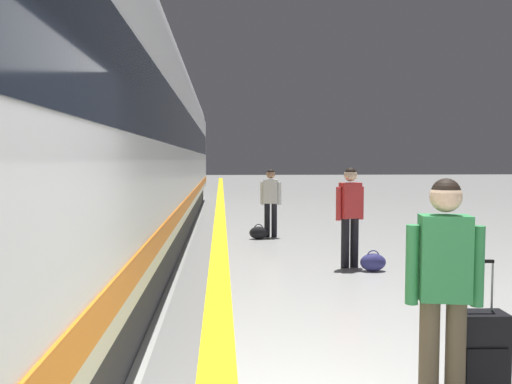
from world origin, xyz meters
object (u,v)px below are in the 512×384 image
object	(u,v)px
traveller_foreground	(444,280)
duffel_bag_near	(373,262)
passenger_mid	(271,198)
high_speed_train	(122,131)
rolling_suitcase_foreground	(480,357)
duffel_bag_mid	(259,233)
passenger_near	(350,210)

from	to	relation	value
traveller_foreground	duffel_bag_near	bearing A→B (deg)	79.03
traveller_foreground	passenger_mid	xyz separation A→B (m)	(-0.41, 8.92, -0.06)
high_speed_train	rolling_suitcase_foreground	distance (m)	9.04
passenger_mid	high_speed_train	bearing A→B (deg)	-162.92
passenger_mid	duffel_bag_mid	xyz separation A→B (m)	(-0.32, -0.34, -0.81)
traveller_foreground	duffel_bag_mid	bearing A→B (deg)	94.84
traveller_foreground	rolling_suitcase_foreground	xyz separation A→B (m)	(0.35, 0.12, -0.62)
traveller_foreground	duffel_bag_mid	world-z (taller)	traveller_foreground
rolling_suitcase_foreground	duffel_bag_near	bearing A→B (deg)	82.82
high_speed_train	duffel_bag_mid	world-z (taller)	high_speed_train
high_speed_train	passenger_mid	distance (m)	3.83
rolling_suitcase_foreground	duffel_bag_mid	xyz separation A→B (m)	(-1.08, 8.47, -0.25)
high_speed_train	traveller_foreground	size ratio (longest dim) A/B	15.44
traveller_foreground	rolling_suitcase_foreground	distance (m)	0.72
high_speed_train	traveller_foreground	xyz separation A→B (m)	(3.77, -7.89, -1.48)
passenger_near	passenger_mid	size ratio (longest dim) A/B	1.06
passenger_mid	duffel_bag_mid	distance (m)	0.93
passenger_mid	passenger_near	bearing A→B (deg)	-74.08
rolling_suitcase_foreground	duffel_bag_near	size ratio (longest dim) A/B	2.57
traveller_foreground	passenger_near	distance (m)	5.30
high_speed_train	traveller_foreground	bearing A→B (deg)	-64.49
passenger_near	duffel_bag_near	bearing A→B (deg)	-46.10
duffel_bag_near	passenger_mid	xyz separation A→B (m)	(-1.36, 3.99, 0.81)
high_speed_train	duffel_bag_near	bearing A→B (deg)	-32.06
passenger_near	high_speed_train	bearing A→B (deg)	149.19
duffel_bag_mid	passenger_near	bearing A→B (deg)	-67.69
duffel_bag_near	passenger_near	bearing A→B (deg)	133.90
passenger_mid	duffel_bag_mid	world-z (taller)	passenger_mid
high_speed_train	rolling_suitcase_foreground	size ratio (longest dim) A/B	24.03
high_speed_train	duffel_bag_near	distance (m)	6.05
traveller_foreground	passenger_mid	world-z (taller)	traveller_foreground
high_speed_train	passenger_mid	world-z (taller)	high_speed_train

